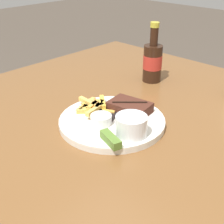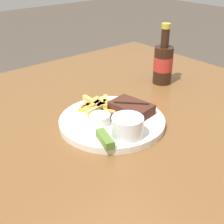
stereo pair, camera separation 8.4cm
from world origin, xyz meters
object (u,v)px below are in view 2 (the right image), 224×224
object	(u,v)px
dinner_plate	(112,121)
pickle_spear	(105,139)
beer_bottle	(163,63)
coleslaw_cup	(127,126)
fork_utensil	(89,111)
dipping_sauce_cup	(100,118)
knife_utensil	(118,112)
steak_portion	(131,108)

from	to	relation	value
dinner_plate	pickle_spear	size ratio (longest dim) A/B	3.90
beer_bottle	coleslaw_cup	bearing A→B (deg)	-59.91
dinner_plate	fork_utensil	size ratio (longest dim) A/B	2.21
dinner_plate	dipping_sauce_cup	size ratio (longest dim) A/B	5.18
knife_utensil	coleslaw_cup	bearing A→B (deg)	-137.08
fork_utensil	steak_portion	bearing A→B (deg)	29.06
fork_utensil	beer_bottle	xyz separation A→B (m)	(-0.04, 0.35, 0.05)
pickle_spear	fork_utensil	distance (m)	0.17
coleslaw_cup	fork_utensil	xyz separation A→B (m)	(-0.16, 0.00, -0.03)
steak_portion	fork_utensil	world-z (taller)	steak_portion
coleslaw_cup	beer_bottle	bearing A→B (deg)	120.09
dinner_plate	pickle_spear	distance (m)	0.12
fork_utensil	beer_bottle	world-z (taller)	beer_bottle
fork_utensil	knife_utensil	size ratio (longest dim) A/B	0.80
coleslaw_cup	beer_bottle	size ratio (longest dim) A/B	0.38
dipping_sauce_cup	knife_utensil	world-z (taller)	dipping_sauce_cup
dinner_plate	dipping_sauce_cup	distance (m)	0.05
dinner_plate	beer_bottle	world-z (taller)	beer_bottle
dinner_plate	coleslaw_cup	xyz separation A→B (m)	(0.09, -0.03, 0.04)
coleslaw_cup	beer_bottle	world-z (taller)	beer_bottle
steak_portion	coleslaw_cup	distance (m)	0.12
dipping_sauce_cup	pickle_spear	world-z (taller)	dipping_sauce_cup
steak_portion	fork_utensil	xyz separation A→B (m)	(-0.08, -0.09, -0.01)
pickle_spear	coleslaw_cup	bearing A→B (deg)	79.79
dinner_plate	dipping_sauce_cup	world-z (taller)	dipping_sauce_cup
pickle_spear	beer_bottle	size ratio (longest dim) A/B	0.35
knife_utensil	fork_utensil	bearing A→B (deg)	116.18
dipping_sauce_cup	beer_bottle	world-z (taller)	beer_bottle
dipping_sauce_cup	beer_bottle	distance (m)	0.39
coleslaw_cup	fork_utensil	distance (m)	0.17
dinner_plate	steak_portion	size ratio (longest dim) A/B	2.31
dipping_sauce_cup	coleslaw_cup	bearing A→B (deg)	8.83
knife_utensil	beer_bottle	xyz separation A→B (m)	(-0.10, 0.30, 0.05)
dipping_sauce_cup	beer_bottle	bearing A→B (deg)	107.04
coleslaw_cup	knife_utensil	bearing A→B (deg)	149.97
dinner_plate	knife_utensil	world-z (taller)	knife_utensil
dinner_plate	knife_utensil	distance (m)	0.04
fork_utensil	pickle_spear	bearing A→B (deg)	-41.47
knife_utensil	pickle_spear	bearing A→B (deg)	-159.93
dinner_plate	knife_utensil	size ratio (longest dim) A/B	1.77
steak_portion	knife_utensil	bearing A→B (deg)	-123.27
dinner_plate	pickle_spear	bearing A→B (deg)	-47.97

